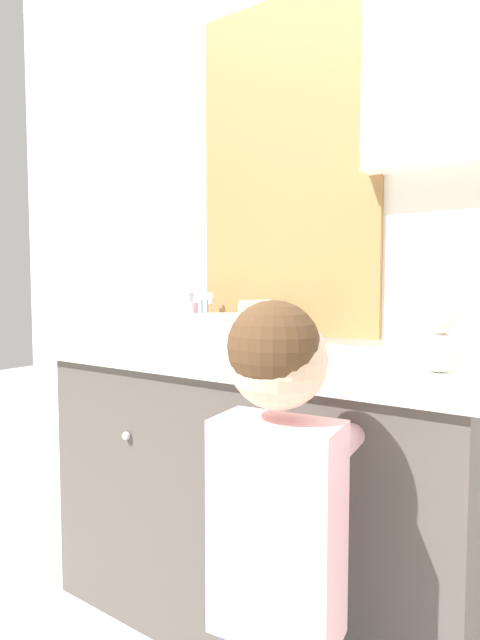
% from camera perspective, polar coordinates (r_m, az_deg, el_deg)
% --- Properties ---
extents(wall_back, '(3.20, 0.18, 2.50)m').
position_cam_1_polar(wall_back, '(1.74, 8.75, 13.03)').
color(wall_back, silver).
rests_on(wall_back, ground_plane).
extents(vanity_counter, '(1.27, 0.57, 0.81)m').
position_cam_1_polar(vanity_counter, '(1.58, 2.53, -18.46)').
color(vanity_counter, '#4C4742').
rests_on(vanity_counter, ground_plane).
extents(sink_basin, '(0.37, 0.43, 0.15)m').
position_cam_1_polar(sink_basin, '(1.53, -0.64, -1.42)').
color(sink_basin, white).
rests_on(sink_basin, vanity_counter).
extents(toothbrush_holder, '(0.08, 0.08, 0.18)m').
position_cam_1_polar(toothbrush_holder, '(1.84, -3.72, -0.96)').
color(toothbrush_holder, silver).
rests_on(toothbrush_holder, vanity_counter).
extents(soap_dispenser, '(0.05, 0.05, 0.18)m').
position_cam_1_polar(soap_dispenser, '(1.91, -5.57, 0.06)').
color(soap_dispenser, '#CCA3BC').
rests_on(soap_dispenser, vanity_counter).
extents(child_figure, '(0.24, 0.49, 0.98)m').
position_cam_1_polar(child_figure, '(0.97, 4.46, -21.97)').
color(child_figure, slate).
rests_on(child_figure, ground_plane).
extents(teddy_bear, '(0.09, 0.07, 0.16)m').
position_cam_1_polar(teddy_bear, '(1.22, 21.81, -2.21)').
color(teddy_bear, beige).
rests_on(teddy_bear, vanity_counter).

